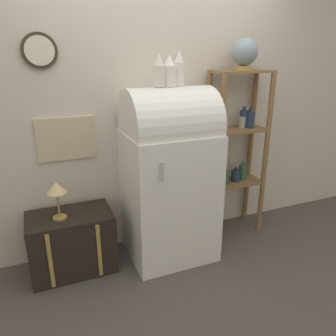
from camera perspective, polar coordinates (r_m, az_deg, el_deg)
The scene contains 10 objects.
ground_plane at distance 3.05m, azimuth 1.94°, elevation -16.41°, with size 12.00×12.00×0.00m, color #4C4742.
wall_back at distance 3.03m, azimuth -2.45°, elevation 11.18°, with size 7.00×0.09×2.70m.
refrigerator at distance 2.86m, azimuth 0.23°, elevation -0.91°, with size 0.74×0.68×1.53m.
suitcase_trunk at distance 2.97m, azimuth -16.37°, elevation -12.30°, with size 0.69×0.43×0.52m.
shelf_unit at distance 3.31m, azimuth 11.97°, elevation 3.67°, with size 0.57×0.31×1.63m.
globe at distance 3.15m, azimuth 13.17°, elevation 18.91°, with size 0.24×0.24×0.28m.
vase_left at distance 2.64m, azimuth -1.57°, elevation 16.43°, with size 0.09×0.09×0.25m.
vase_center at distance 2.70m, azimuth 0.27°, elevation 16.41°, with size 0.11×0.11×0.24m.
vase_right at distance 2.72m, azimuth 1.94°, elevation 16.84°, with size 0.09×0.09×0.28m.
desk_lamp at distance 2.71m, azimuth -18.83°, elevation -3.71°, with size 0.15×0.15×0.31m.
Camera 1 is at (-1.04, -2.24, 1.79)m, focal length 35.00 mm.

